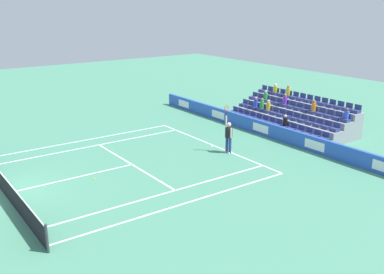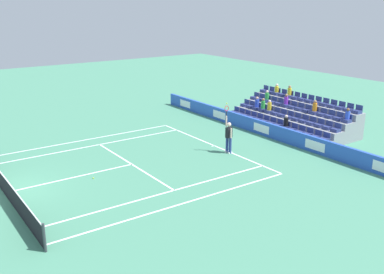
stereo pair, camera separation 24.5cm
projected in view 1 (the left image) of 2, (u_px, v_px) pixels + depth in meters
The scene contains 14 objects.
ground_plane at pixel (4, 194), 19.75m from camera, with size 80.00×80.00×0.00m, color #47896B.
line_baseline at pixel (214, 146), 26.37m from camera, with size 10.97×0.10×0.01m, color white.
line_service at pixel (132, 164), 23.31m from camera, with size 8.23×0.10×0.01m, color white.
line_centre_service at pixel (73, 178), 21.53m from camera, with size 0.10×6.40×0.01m, color white.
line_singles_sideline_left at pixel (92, 146), 26.26m from camera, with size 0.10×11.89×0.01m, color white.
line_singles_sideline_right at pixel (167, 193), 19.86m from camera, with size 0.10×11.89×0.01m, color white.
line_doubles_sideline_left at pixel (83, 141), 27.32m from camera, with size 0.10×11.89×0.01m, color white.
line_doubles_sideline_right at pixel (184, 204), 18.79m from camera, with size 0.10×11.89×0.01m, color white.
line_centre_mark at pixel (213, 146), 26.31m from camera, with size 0.10×0.20×0.01m, color white.
sponsor_barrier at pixel (262, 128), 28.41m from camera, with size 21.64×0.22×0.91m.
tennis_net at pixel (3, 184), 19.60m from camera, with size 11.97×0.10×1.07m.
tennis_player at pixel (229, 136), 24.86m from camera, with size 0.53×0.38×2.85m.
stadium_stand at pixel (293, 118), 29.99m from camera, with size 8.68×3.80×2.56m.
loose_tennis_ball at pixel (94, 178), 21.39m from camera, with size 0.07×0.07×0.07m, color #D1E533.
Camera 1 is at (-19.62, 3.77, 8.20)m, focal length 41.52 mm.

